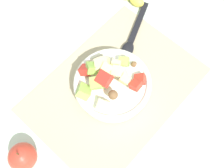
% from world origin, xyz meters
% --- Properties ---
extents(ground_plane, '(2.40, 2.40, 0.00)m').
position_xyz_m(ground_plane, '(0.00, 0.00, 0.00)').
color(ground_plane, silver).
extents(placemat, '(0.49, 0.35, 0.01)m').
position_xyz_m(placemat, '(0.00, 0.00, 0.00)').
color(placemat, tan).
rests_on(placemat, ground_plane).
extents(salad_bowl, '(0.22, 0.22, 0.11)m').
position_xyz_m(salad_bowl, '(0.01, -0.00, 0.04)').
color(salad_bowl, white).
rests_on(salad_bowl, placemat).
extents(serving_spoon, '(0.21, 0.11, 0.01)m').
position_xyz_m(serving_spoon, '(-0.16, -0.07, 0.01)').
color(serving_spoon, black).
rests_on(serving_spoon, placemat).
extents(whole_apple, '(0.07, 0.07, 0.09)m').
position_xyz_m(whole_apple, '(0.30, -0.04, 0.04)').
color(whole_apple, '#BC3828').
rests_on(whole_apple, ground_plane).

